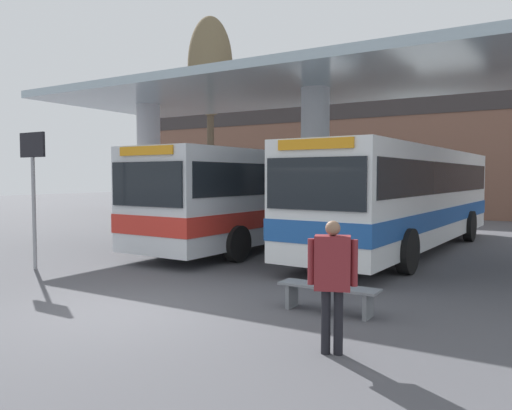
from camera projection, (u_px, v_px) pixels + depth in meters
ground_plane at (131, 311)px, 8.46m from camera, size 100.00×100.00×0.00m
townhouse_backdrop at (429, 139)px, 27.41m from camera, size 40.00×0.58×7.49m
station_canopy at (315, 107)px, 14.56m from camera, size 18.14×6.61×5.10m
transit_bus_left_bay at (263, 194)px, 16.61m from camera, size 3.02×10.77×3.04m
transit_bus_center_bay at (405, 194)px, 15.33m from camera, size 3.15×12.30×3.09m
waiting_bench_near_pillar at (328, 292)px, 8.32m from camera, size 1.71×0.44×0.46m
info_sign_platform at (33, 173)px, 12.14m from camera, size 0.90×0.09×3.35m
pedestrian_waiting at (332, 273)px, 6.34m from camera, size 0.62×0.39×1.72m
poplar_tree_behind_left at (210, 69)px, 25.09m from camera, size 2.26×2.26×10.30m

